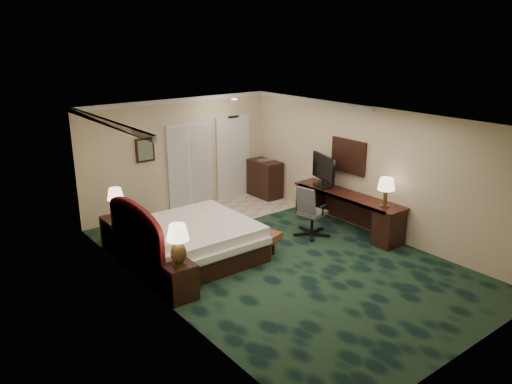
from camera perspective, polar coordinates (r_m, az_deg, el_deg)
floor at (r=9.64m, az=2.75°, el=-7.69°), size 5.00×7.50×0.00m
ceiling at (r=8.83m, az=3.01°, el=8.35°), size 5.00×7.50×0.00m
wall_back at (r=12.13m, az=-8.74°, el=4.23°), size 5.00×0.00×2.70m
wall_front at (r=6.94m, az=23.59°, el=-7.48°), size 5.00×0.00×2.70m
wall_left at (r=7.84m, az=-11.19°, el=-3.43°), size 0.00×7.50×2.70m
wall_right at (r=10.88m, az=12.94°, el=2.43°), size 0.00×7.50×2.70m
crown_molding at (r=8.84m, az=3.00°, el=8.03°), size 5.00×7.50×0.10m
tile_patch at (r=12.27m, az=-2.84°, el=-1.97°), size 3.20×1.70×0.01m
headboard at (r=8.95m, az=-13.53°, el=-5.37°), size 0.12×2.00×1.40m
entry_door at (r=12.97m, az=-2.64°, el=3.93°), size 1.02×0.06×2.18m
closet_doors at (r=12.29m, az=-7.57°, el=3.01°), size 1.20×0.06×2.10m
wall_art at (r=11.64m, az=-12.57°, el=4.71°), size 0.45×0.06×0.55m
wall_mirror at (r=11.17m, az=10.52°, el=4.04°), size 0.05×0.95×0.75m
bed at (r=9.60m, az=-7.31°, el=-5.65°), size 2.20×2.04×0.70m
nightstand_near at (r=8.31m, az=-8.88°, el=-9.96°), size 0.48×0.55×0.60m
nightstand_far at (r=10.33m, az=-15.42°, el=-4.57°), size 0.53×0.61×0.66m
lamp_near at (r=8.00m, az=-8.88°, el=-5.98°), size 0.39×0.39×0.68m
lamp_far at (r=10.11m, az=-15.70°, el=-1.23°), size 0.38×0.38×0.61m
bed_bench at (r=10.03m, az=-0.59°, el=-5.34°), size 0.80×1.29×0.41m
desk at (r=11.12m, az=10.32°, el=-2.21°), size 0.60×2.78×0.80m
tv at (r=11.31m, az=7.70°, el=2.38°), size 0.37×0.94×0.75m
desk_lamp at (r=10.28m, az=14.60°, el=-0.02°), size 0.39×0.39×0.61m
desk_chair at (r=10.60m, az=6.46°, el=-2.11°), size 0.75×0.72×1.12m
minibar at (r=13.09m, az=1.02°, el=1.52°), size 0.51×0.92×0.97m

